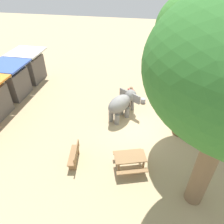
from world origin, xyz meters
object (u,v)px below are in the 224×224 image
picnic_table_far (160,84)px  feed_bucket (143,101)px  market_stall_blue (12,82)px  person_handler (131,95)px  picnic_table_near (130,159)px  market_stall_white (30,67)px  elephant (122,103)px  wooden_bench (75,155)px  shade_tree_secondary (205,33)px

picnic_table_far → feed_bucket: picnic_table_far is taller
market_stall_blue → person_handler: bearing=-89.1°
picnic_table_near → picnic_table_far: 8.02m
market_stall_blue → picnic_table_near: bearing=-118.7°
picnic_table_near → picnic_table_far: (7.89, -1.43, 0.00)m
market_stall_blue → market_stall_white: size_ratio=1.00×
picnic_table_far → market_stall_blue: market_stall_blue is taller
picnic_table_far → feed_bucket: 2.28m
market_stall_white → feed_bucket: 9.85m
elephant → wooden_bench: (-4.14, 1.76, -0.61)m
person_handler → market_stall_white: market_stall_white is taller
market_stall_blue → picnic_table_far: bearing=-75.8°
market_stall_white → picnic_table_near: bearing=-129.5°
elephant → picnic_table_far: size_ratio=1.16×
wooden_bench → picnic_table_far: wooden_bench is taller
person_handler → picnic_table_far: (2.61, -2.03, -0.36)m
market_stall_white → feed_bucket: market_stall_white is taller
wooden_bench → picnic_table_far: 9.08m
elephant → wooden_bench: elephant is taller
picnic_table_far → elephant: bearing=-149.8°
picnic_table_near → market_stall_white: size_ratio=0.75×
person_handler → market_stall_blue: size_ratio=0.64×
person_handler → wooden_bench: bearing=-2.0°
picnic_table_near → market_stall_white: market_stall_white is taller
picnic_table_far → person_handler: bearing=-155.7°
picnic_table_near → feed_bucket: bearing=69.7°
market_stall_white → wooden_bench: bearing=-140.0°
picnic_table_far → market_stall_blue: bearing=166.5°
elephant → wooden_bench: 4.54m
shade_tree_secondary → picnic_table_near: bearing=140.0°
person_handler → market_stall_white: size_ratio=0.64×
elephant → person_handler: bearing=14.6°
wooden_bench → picnic_table_near: wooden_bench is taller
wooden_bench → market_stall_white: size_ratio=0.57×
elephant → market_stall_white: size_ratio=0.92×
shade_tree_secondary → picnic_table_far: shade_tree_secondary is taller
elephant → wooden_bench: bearing=-171.0°
picnic_table_near → feed_bucket: (6.00, -0.25, -0.43)m
shade_tree_secondary → picnic_table_near: shade_tree_secondary is taller
shade_tree_secondary → market_stall_white: shade_tree_secondary is taller
elephant → picnic_table_far: elephant is taller
wooden_bench → market_stall_blue: bearing=41.4°
elephant → feed_bucket: (2.00, -1.26, -0.92)m
shade_tree_secondary → feed_bucket: bearing=39.6°
person_handler → picnic_table_far: person_handler is taller
wooden_bench → market_stall_white: 10.32m
wooden_bench → feed_bucket: size_ratio=4.02×
shade_tree_secondary → market_stall_blue: shade_tree_secondary is taller
person_handler → shade_tree_secondary: (-2.17, -3.22, 4.87)m
elephant → feed_bucket: 2.54m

